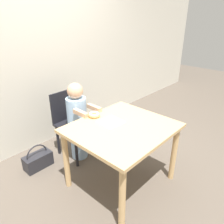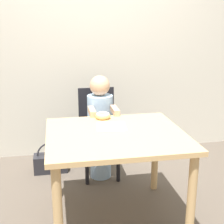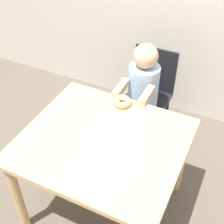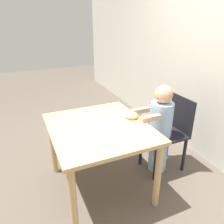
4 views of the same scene
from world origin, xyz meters
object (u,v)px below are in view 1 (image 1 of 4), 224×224
donut (94,115)px  handbag (38,160)px  child_figure (78,122)px  chair (72,124)px

donut → handbag: bearing=130.4°
child_figure → handbag: (-0.49, 0.20, -0.42)m
donut → handbag: size_ratio=0.39×
donut → chair: bearing=86.7°
child_figure → handbag: child_figure is taller
child_figure → donut: bearing=-94.5°
chair → child_figure: child_figure is taller
chair → handbag: 0.61m
child_figure → handbag: size_ratio=3.02×
child_figure → donut: child_figure is taller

